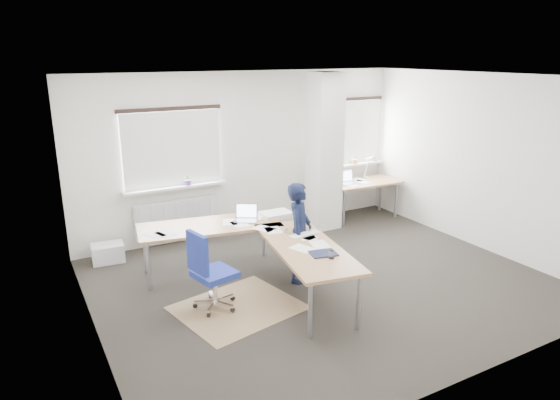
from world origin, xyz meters
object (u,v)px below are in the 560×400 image
desk_main (259,237)px  desk_side (363,184)px  person (299,233)px  task_chair (212,287)px

desk_main → desk_side: desk_side is taller
desk_main → person: size_ratio=2.11×
task_chair → desk_side: bearing=14.7°
desk_main → task_chair: task_chair is taller
desk_main → person: bearing=-6.5°
desk_main → task_chair: size_ratio=2.84×
desk_side → person: 3.05m
desk_side → task_chair: (-3.87, -1.96, -0.39)m
desk_main → person: person is taller
desk_side → task_chair: desk_side is taller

